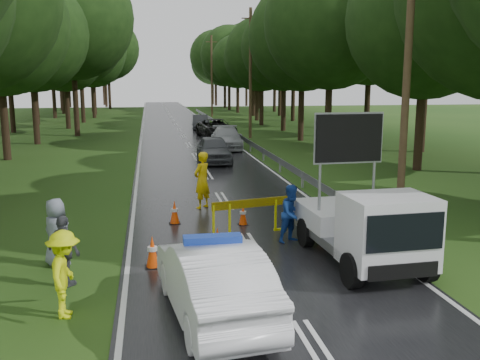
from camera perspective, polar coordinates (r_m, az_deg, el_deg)
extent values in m
plane|color=#214714|center=(14.71, 1.49, -7.42)|extent=(160.00, 160.00, 0.00)
cube|color=black|center=(44.04, -6.08, 4.64)|extent=(7.00, 140.00, 0.02)
cylinder|color=gray|center=(15.72, 14.90, -5.26)|extent=(0.12, 0.12, 0.70)
cube|color=gray|center=(44.37, -1.30, 5.44)|extent=(0.05, 60.00, 0.30)
cylinder|color=#4A3322|center=(17.61, 17.44, 11.60)|extent=(0.24, 0.24, 10.00)
cylinder|color=#4A3322|center=(42.47, 1.12, 11.22)|extent=(0.24, 0.24, 10.00)
cube|color=#4A3322|center=(42.72, 1.14, 16.86)|extent=(1.40, 0.08, 0.08)
cylinder|color=#4A3322|center=(68.18, -3.04, 10.98)|extent=(0.24, 0.24, 10.00)
cube|color=#4A3322|center=(68.34, -3.07, 14.50)|extent=(1.40, 0.08, 0.08)
imported|color=white|center=(10.53, -2.91, -10.61)|extent=(2.13, 4.67, 1.48)
cube|color=#1938A5|center=(10.26, -2.95, -6.36)|extent=(1.14, 0.45, 0.15)
cube|color=gray|center=(14.22, 12.07, -6.07)|extent=(2.11, 4.11, 0.24)
cube|color=white|center=(14.97, 10.62, -3.66)|extent=(2.12, 2.39, 0.53)
cube|color=white|center=(12.56, 15.44, -5.28)|extent=(1.99, 1.62, 1.63)
cube|color=black|center=(11.85, 17.25, -5.37)|extent=(1.77, 0.12, 0.81)
cube|color=black|center=(14.24, 11.51, 4.40)|extent=(1.82, 0.20, 1.24)
cylinder|color=black|center=(12.25, 11.85, -9.43)|extent=(0.31, 0.82, 0.80)
cylinder|color=black|center=(13.07, 19.23, -8.51)|extent=(0.31, 0.82, 0.80)
cylinder|color=black|center=(14.95, 7.04, -5.59)|extent=(0.31, 0.82, 0.80)
cylinder|color=black|center=(15.63, 13.37, -5.07)|extent=(0.31, 0.82, 0.80)
cube|color=#E7EB0C|center=(15.57, -2.85, -4.48)|extent=(0.07, 0.07, 1.00)
cube|color=#E7EB0C|center=(15.74, -1.12, -4.31)|extent=(0.07, 0.07, 1.00)
cube|color=#E7EB0C|center=(16.32, 3.81, -3.78)|extent=(0.07, 0.07, 1.00)
cube|color=#E7EB0C|center=(16.54, 5.38, -3.61)|extent=(0.07, 0.07, 1.00)
cube|color=#F2CC00|center=(15.90, 1.40, -2.47)|extent=(2.55, 0.61, 0.25)
imported|color=yellow|center=(19.14, -4.08, -0.03)|extent=(0.88, 0.87, 2.05)
imported|color=#163D95|center=(15.21, 5.59, -3.59)|extent=(1.01, 0.93, 1.66)
imported|color=#E0F50D|center=(11.00, -18.22, -9.51)|extent=(0.65, 1.12, 1.74)
imported|color=#45474E|center=(12.60, -18.25, -7.21)|extent=(0.98, 0.93, 1.62)
imported|color=slate|center=(13.99, -18.99, -5.30)|extent=(0.99, 0.96, 1.71)
imported|color=#45484D|center=(29.87, -2.81, 3.28)|extent=(1.83, 4.39, 1.49)
imported|color=#9CA0A4|center=(35.99, -1.45, 4.50)|extent=(2.45, 5.12, 1.44)
imported|color=black|center=(43.16, -2.55, 5.53)|extent=(3.11, 5.55, 1.47)
imported|color=#3D3F44|center=(50.63, -4.25, 6.19)|extent=(1.79, 4.15, 1.33)
cube|color=black|center=(13.51, -9.27, -9.15)|extent=(0.39, 0.39, 0.03)
cone|color=#FF4708|center=(13.38, -9.33, -7.52)|extent=(0.32, 0.32, 0.80)
cube|color=black|center=(14.55, -2.41, -7.56)|extent=(0.32, 0.32, 0.03)
cone|color=#FF4708|center=(14.45, -2.42, -6.32)|extent=(0.26, 0.26, 0.65)
cube|color=black|center=(17.08, 0.32, -4.79)|extent=(0.33, 0.33, 0.03)
cone|color=#FF4708|center=(17.00, 0.32, -3.68)|extent=(0.27, 0.27, 0.67)
cube|color=black|center=(17.34, -6.97, -4.63)|extent=(0.37, 0.37, 0.03)
cone|color=#FF4708|center=(17.24, -7.00, -3.41)|extent=(0.30, 0.30, 0.75)
cube|color=black|center=(16.69, 8.63, -5.28)|extent=(0.36, 0.36, 0.03)
cone|color=#FF4708|center=(16.59, 8.66, -4.04)|extent=(0.30, 0.30, 0.74)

